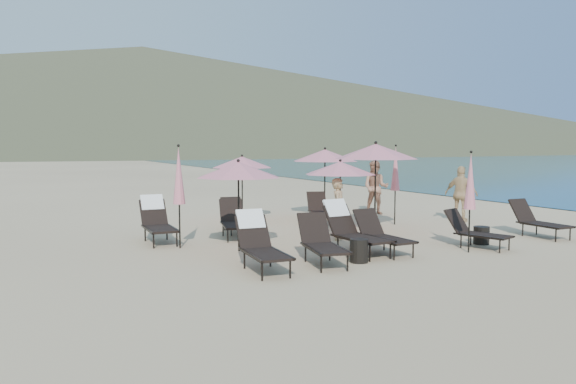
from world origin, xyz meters
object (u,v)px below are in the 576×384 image
lounger_0 (260,242)px  umbrella_open_2 (376,152)px  lounger_3 (382,234)px  lounger_4 (475,231)px  side_table_1 (481,235)px  beachgoer_b (376,187)px  umbrella_open_1 (340,168)px  umbrella_closed_0 (470,182)px  beachgoer_c (461,194)px  beachgoer_a (339,209)px  lounger_6 (157,220)px  lounger_8 (234,220)px  lounger_5 (538,220)px  side_table_0 (359,251)px  lounger_9 (320,209)px  umbrella_closed_2 (179,176)px  lounger_7 (235,216)px  umbrella_closed_1 (395,169)px  umbrella_open_3 (242,162)px  lounger_1 (322,242)px  lounger_2 (353,229)px  umbrella_open_4 (325,155)px  umbrella_open_0 (238,170)px

lounger_0 → umbrella_open_2: size_ratio=0.73×
lounger_3 → lounger_4: (2.32, -0.45, -0.03)m
side_table_1 → beachgoer_b: beachgoer_b is taller
lounger_0 → umbrella_open_1: size_ratio=0.90×
umbrella_closed_0 → beachgoer_c: (3.40, 3.80, -0.71)m
lounger_0 → beachgoer_a: bearing=40.2°
lounger_6 → lounger_8: (1.92, -0.26, -0.09)m
lounger_5 → side_table_0: lounger_5 is taller
lounger_9 → umbrella_closed_2: 5.61m
lounger_5 → lounger_7: size_ratio=1.00×
lounger_3 → umbrella_closed_1: bearing=48.0°
beachgoer_a → umbrella_closed_2: bearing=119.3°
beachgoer_a → beachgoer_c: beachgoer_c is taller
umbrella_open_3 → beachgoer_b: umbrella_open_3 is taller
lounger_7 → umbrella_closed_1: (4.74, -0.92, 1.25)m
lounger_5 → beachgoer_b: (-0.97, 5.81, 0.48)m
lounger_7 → lounger_9: (2.94, 0.43, 0.00)m
lounger_1 → umbrella_closed_0: 3.71m
lounger_2 → beachgoer_c: (5.73, 2.68, 0.32)m
umbrella_open_3 → beachgoer_b: (4.74, -0.46, -0.92)m
umbrella_closed_1 → umbrella_closed_2: 6.86m
umbrella_open_2 → umbrella_open_4: 3.02m
umbrella_open_4 → lounger_9: bearing=-127.6°
lounger_4 → side_table_1: size_ratio=3.73×
lounger_3 → umbrella_closed_0: size_ratio=0.71×
lounger_3 → beachgoer_a: size_ratio=1.04×
umbrella_open_3 → umbrella_open_4: umbrella_open_4 is taller
lounger_2 → umbrella_open_1: (0.95, 2.05, 1.24)m
lounger_1 → lounger_4: 4.06m
beachgoer_b → lounger_9: bearing=-114.2°
lounger_4 → side_table_0: lounger_4 is taller
lounger_3 → umbrella_open_3: (-0.78, 6.24, 1.41)m
lounger_0 → umbrella_closed_1: umbrella_closed_1 is taller
lounger_4 → umbrella_open_3: 7.51m
lounger_2 → side_table_0: bearing=-120.2°
lounger_8 → umbrella_open_4: umbrella_open_4 is taller
umbrella_open_2 → umbrella_open_3: 4.35m
lounger_7 → umbrella_open_3: 2.55m
lounger_5 → umbrella_closed_1: umbrella_closed_1 is taller
lounger_7 → side_table_0: (0.76, -4.96, -0.18)m
umbrella_open_0 → side_table_0: (1.74, -2.21, -1.59)m
lounger_5 → side_table_1: 2.14m
lounger_6 → umbrella_closed_0: bearing=-35.5°
lounger_2 → side_table_1: 3.42m
umbrella_open_4 → umbrella_closed_0: (-0.14, -6.54, -0.46)m
lounger_4 → umbrella_closed_0: (-0.55, -0.36, 1.17)m
side_table_0 → beachgoer_c: 7.15m
lounger_9 → lounger_8: bearing=-139.3°
lounger_3 → umbrella_open_1: (0.38, 2.36, 1.35)m
umbrella_open_2 → umbrella_closed_2: umbrella_open_2 is taller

